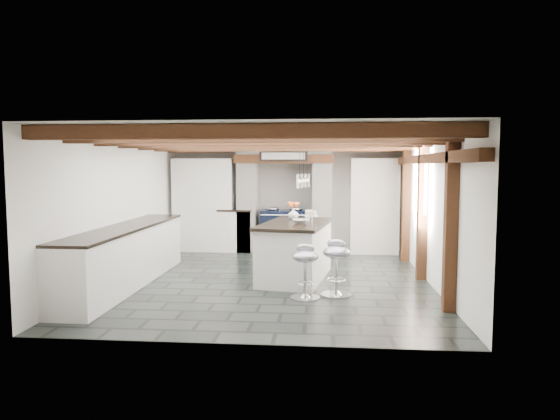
# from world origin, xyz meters

# --- Properties ---
(ground) EXTENTS (6.00, 6.00, 0.00)m
(ground) POSITION_xyz_m (0.00, 0.00, 0.00)
(ground) COLOR black
(ground) RESTS_ON ground
(room_shell) EXTENTS (6.00, 6.03, 6.00)m
(room_shell) POSITION_xyz_m (-0.61, 1.42, 1.07)
(room_shell) COLOR white
(room_shell) RESTS_ON ground
(range_cooker) EXTENTS (1.00, 0.63, 0.99)m
(range_cooker) POSITION_xyz_m (0.00, 2.68, 0.47)
(range_cooker) COLOR black
(range_cooker) RESTS_ON ground
(kitchen_island) EXTENTS (1.27, 2.01, 1.24)m
(kitchen_island) POSITION_xyz_m (0.38, 0.09, 0.47)
(kitchen_island) COLOR white
(kitchen_island) RESTS_ON ground
(bar_stool_near) EXTENTS (0.50, 0.50, 0.80)m
(bar_stool_near) POSITION_xyz_m (1.02, -0.96, 0.50)
(bar_stool_near) COLOR silver
(bar_stool_near) RESTS_ON ground
(bar_stool_far) EXTENTS (0.42, 0.42, 0.76)m
(bar_stool_far) POSITION_xyz_m (0.59, -1.16, 0.47)
(bar_stool_far) COLOR silver
(bar_stool_far) RESTS_ON ground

